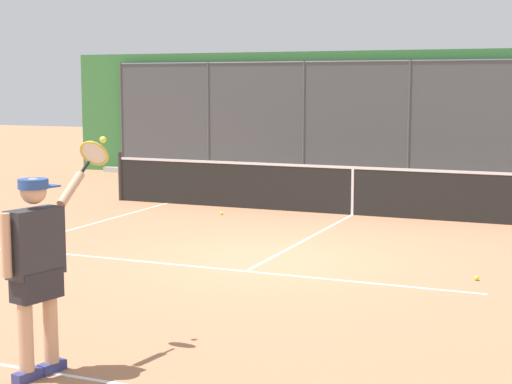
# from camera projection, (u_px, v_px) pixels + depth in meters

# --- Properties ---
(ground_plane) EXTENTS (60.00, 60.00, 0.00)m
(ground_plane) POSITION_uv_depth(u_px,v_px,m) (270.00, 259.00, 12.09)
(ground_plane) COLOR #B27551
(court_line_markings) EXTENTS (8.32, 9.65, 0.01)m
(court_line_markings) POSITION_uv_depth(u_px,v_px,m) (237.00, 276.00, 10.97)
(court_line_markings) COLOR white
(court_line_markings) RESTS_ON ground
(fence_backdrop) EXTENTS (19.76, 1.37, 3.41)m
(fence_backdrop) POSITION_uv_depth(u_px,v_px,m) (414.00, 118.00, 21.09)
(fence_backdrop) COLOR #474C51
(fence_backdrop) RESTS_ON ground
(tennis_net) EXTENTS (10.70, 0.09, 1.07)m
(tennis_net) POSITION_uv_depth(u_px,v_px,m) (353.00, 190.00, 16.04)
(tennis_net) COLOR #2D2D2D
(tennis_net) RESTS_ON ground
(tennis_player) EXTENTS (0.33, 1.46, 2.06)m
(tennis_player) POSITION_uv_depth(u_px,v_px,m) (37.00, 260.00, 7.11)
(tennis_player) COLOR navy
(tennis_player) RESTS_ON ground
(tennis_ball_by_sideline) EXTENTS (0.07, 0.07, 0.07)m
(tennis_ball_by_sideline) POSITION_uv_depth(u_px,v_px,m) (221.00, 213.00, 16.09)
(tennis_ball_by_sideline) COLOR #D6E042
(tennis_ball_by_sideline) RESTS_ON ground
(tennis_ball_near_baseline) EXTENTS (0.07, 0.07, 0.07)m
(tennis_ball_near_baseline) POSITION_uv_depth(u_px,v_px,m) (477.00, 278.00, 10.74)
(tennis_ball_near_baseline) COLOR #C1D138
(tennis_ball_near_baseline) RESTS_ON ground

